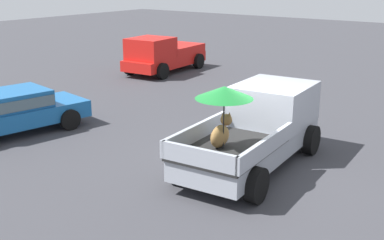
% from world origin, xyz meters
% --- Properties ---
extents(ground_plane, '(80.00, 80.00, 0.00)m').
position_xyz_m(ground_plane, '(0.00, 0.00, 0.00)').
color(ground_plane, '#38383D').
extents(pickup_truck_main, '(5.18, 2.58, 2.35)m').
position_xyz_m(pickup_truck_main, '(0.42, 0.04, 0.98)').
color(pickup_truck_main, black).
rests_on(pickup_truck_main, ground).
extents(pickup_truck_red, '(4.92, 2.46, 1.80)m').
position_xyz_m(pickup_truck_red, '(8.19, 9.74, 0.87)').
color(pickup_truck_red, black).
rests_on(pickup_truck_red, ground).
extents(parked_sedan_far, '(4.54, 2.54, 1.33)m').
position_xyz_m(parked_sedan_far, '(-1.90, 7.23, 0.74)').
color(parked_sedan_far, black).
rests_on(parked_sedan_far, ground).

